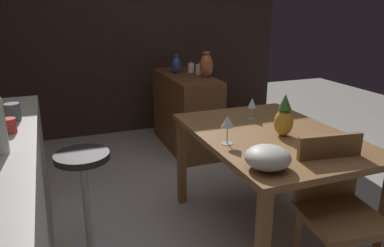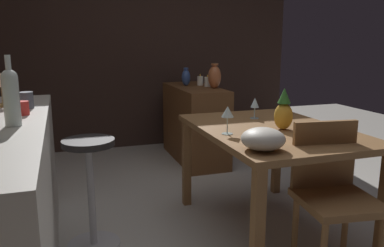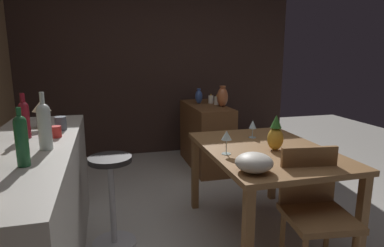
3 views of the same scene
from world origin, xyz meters
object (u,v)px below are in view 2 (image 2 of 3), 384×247
(vase_copper, at_px, (215,77))
(wine_bottle_clear, at_px, (11,95))
(cup_slate, at_px, (26,100))
(wine_glass_right, at_px, (228,113))
(sideboard_cabinet, at_px, (195,123))
(bar_stool, at_px, (91,191))
(vase_ceramic_blue, at_px, (186,77))
(dining_table, at_px, (271,140))
(counter_lamp, at_px, (1,82))
(pillar_candle_tall, at_px, (207,82))
(fruit_bowl, at_px, (263,139))
(pillar_candle_short, at_px, (200,81))
(wine_glass_left, at_px, (255,104))
(chair_near_window, at_px, (332,192))
(pineapple_centerpiece, at_px, (284,112))
(cup_red, at_px, (22,108))

(vase_copper, bearing_deg, wine_bottle_clear, 134.65)
(cup_slate, bearing_deg, wine_glass_right, -109.28)
(sideboard_cabinet, relative_size, bar_stool, 1.52)
(wine_glass_right, bearing_deg, vase_ceramic_blue, -10.13)
(dining_table, height_order, cup_slate, cup_slate)
(counter_lamp, height_order, pillar_candle_tall, counter_lamp)
(wine_bottle_clear, bearing_deg, bar_stool, -49.30)
(fruit_bowl, bearing_deg, sideboard_cabinet, -9.54)
(bar_stool, xyz_separation_m, vase_copper, (1.42, -1.39, 0.56))
(pillar_candle_short, height_order, vase_ceramic_blue, vase_ceramic_blue)
(wine_glass_right, xyz_separation_m, cup_slate, (0.41, 1.18, 0.08))
(bar_stool, bearing_deg, wine_glass_left, -81.13)
(sideboard_cabinet, height_order, counter_lamp, counter_lamp)
(wine_glass_left, xyz_separation_m, cup_slate, (0.01, 1.58, 0.10))
(wine_glass_right, height_order, pillar_candle_short, pillar_candle_short)
(cup_slate, xyz_separation_m, vase_ceramic_blue, (1.55, -1.53, -0.04))
(sideboard_cabinet, xyz_separation_m, vase_copper, (-0.20, -0.15, 0.53))
(fruit_bowl, bearing_deg, vase_ceramic_blue, -7.60)
(pillar_candle_short, bearing_deg, cup_slate, 132.18)
(chair_near_window, distance_m, pillar_candle_tall, 2.35)
(pineapple_centerpiece, bearing_deg, vase_copper, -5.60)
(fruit_bowl, height_order, wine_bottle_clear, wine_bottle_clear)
(vase_copper, bearing_deg, wine_glass_left, 172.37)
(wine_glass_left, distance_m, counter_lamp, 1.74)
(cup_slate, relative_size, pillar_candle_tall, 0.92)
(vase_copper, bearing_deg, bar_stool, 135.61)
(bar_stool, xyz_separation_m, cup_slate, (0.21, 0.35, 0.57))
(chair_near_window, relative_size, vase_ceramic_blue, 4.37)
(cup_slate, relative_size, counter_lamp, 0.56)
(wine_bottle_clear, distance_m, vase_ceramic_blue, 2.59)
(sideboard_cabinet, bearing_deg, counter_lamp, 126.87)
(chair_near_window, distance_m, wine_glass_left, 0.98)
(wine_bottle_clear, bearing_deg, pineapple_centerpiece, -85.79)
(fruit_bowl, bearing_deg, cup_slate, 56.49)
(counter_lamp, distance_m, pillar_candle_tall, 2.27)
(wine_glass_right, height_order, wine_bottle_clear, wine_bottle_clear)
(counter_lamp, bearing_deg, wine_glass_right, -111.87)
(fruit_bowl, relative_size, cup_red, 2.23)
(bar_stool, bearing_deg, vase_ceramic_blue, -34.03)
(dining_table, relative_size, sideboard_cabinet, 1.19)
(pineapple_centerpiece, height_order, wine_bottle_clear, wine_bottle_clear)
(vase_copper, bearing_deg, cup_red, 129.64)
(cup_red, xyz_separation_m, vase_copper, (1.45, -1.74, 0.00))
(sideboard_cabinet, relative_size, counter_lamp, 5.13)
(wine_glass_left, height_order, fruit_bowl, wine_glass_left)
(cup_red, bearing_deg, counter_lamp, 22.04)
(dining_table, distance_m, wine_glass_right, 0.42)
(pillar_candle_short, bearing_deg, wine_bottle_clear, 140.17)
(bar_stool, height_order, wine_glass_left, wine_glass_left)
(sideboard_cabinet, relative_size, wine_glass_left, 7.05)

